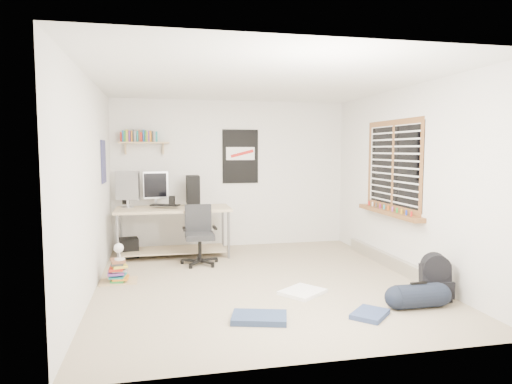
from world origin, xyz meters
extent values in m
cube|color=gray|center=(0.00, 0.00, -0.01)|extent=(4.00, 4.50, 0.01)
cube|color=white|center=(0.00, 0.00, 2.50)|extent=(4.00, 4.50, 0.01)
cube|color=silver|center=(0.00, 2.25, 1.25)|extent=(4.00, 0.01, 2.50)
cube|color=silver|center=(-2.00, 0.00, 1.25)|extent=(0.01, 4.50, 2.50)
cube|color=silver|center=(2.00, 0.00, 1.25)|extent=(0.01, 4.50, 2.50)
cube|color=#CBA98C|center=(-1.02, 1.64, 0.36)|extent=(1.86, 1.07, 0.80)
cube|color=#AAA9AE|center=(-1.71, 1.83, 1.03)|extent=(0.41, 0.29, 0.45)
cube|color=#A1A0A5|center=(-1.28, 1.93, 1.02)|extent=(0.41, 0.16, 0.43)
cube|color=black|center=(-0.70, 1.86, 1.03)|extent=(0.21, 0.43, 0.45)
cube|color=black|center=(-1.14, 1.62, 0.81)|extent=(0.47, 0.32, 0.02)
cube|color=black|center=(-1.75, 1.96, 0.89)|extent=(0.11, 0.11, 0.17)
cube|color=black|center=(-1.04, 1.55, 0.88)|extent=(0.10, 0.10, 0.16)
cube|color=#242527|center=(-0.67, 1.04, 0.49)|extent=(0.58, 0.58, 0.87)
cube|color=tan|center=(-1.45, 2.14, 1.78)|extent=(0.80, 0.22, 0.24)
cube|color=black|center=(0.15, 2.23, 1.55)|extent=(0.62, 0.03, 0.92)
cube|color=navy|center=(-1.99, 1.20, 1.50)|extent=(0.02, 0.42, 0.60)
cube|color=brown|center=(1.95, 0.30, 1.45)|extent=(0.10, 1.50, 1.26)
cube|color=#B7B2A8|center=(1.96, 0.30, 0.09)|extent=(0.08, 2.50, 0.18)
cube|color=black|center=(1.75, -1.09, 0.20)|extent=(0.37, 0.33, 0.41)
cylinder|color=black|center=(1.43, -1.28, 0.14)|extent=(0.26, 0.26, 0.50)
cube|color=white|center=(0.38, -0.58, 0.02)|extent=(0.61, 0.60, 0.04)
cube|color=navy|center=(-0.29, -1.29, 0.03)|extent=(0.61, 0.47, 0.06)
cube|color=navy|center=(0.82, -1.41, 0.03)|extent=(0.48, 0.48, 0.05)
cube|color=brown|center=(-1.75, 0.37, 0.15)|extent=(0.53, 0.48, 0.30)
cube|color=white|center=(-1.73, 0.35, 0.38)|extent=(0.16, 0.23, 0.22)
cube|color=black|center=(-1.71, 1.73, 0.14)|extent=(0.32, 0.32, 0.31)
camera|label=1|loc=(-1.23, -5.51, 1.67)|focal=32.00mm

